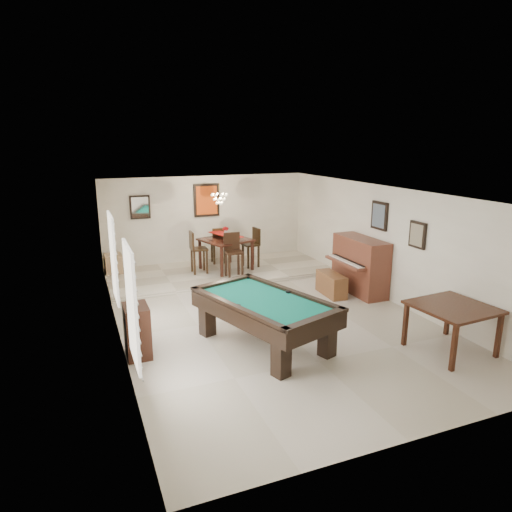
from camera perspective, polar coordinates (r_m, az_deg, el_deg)
ground_plane at (r=9.76m, az=1.32°, el=-7.43°), size 6.00×9.00×0.02m
wall_back at (r=13.51m, az=-6.18°, el=4.45°), size 6.00×0.04×2.60m
wall_front at (r=5.73m, az=19.68°, el=-10.42°), size 6.00×0.04×2.60m
wall_left at (r=8.66m, az=-17.21°, el=-1.80°), size 0.04×9.00×2.60m
wall_right at (r=10.86m, az=16.09°, el=1.50°), size 0.04×9.00×2.60m
ceiling at (r=9.12m, az=1.42°, el=7.98°), size 6.00×9.00×0.04m
dining_step at (r=12.63m, az=-4.48°, el=-2.01°), size 6.00×2.50×0.12m
window_left_front at (r=6.54m, az=-15.29°, el=-5.98°), size 0.06×1.00×1.70m
window_left_rear at (r=9.22m, az=-17.41°, el=-0.21°), size 0.06×1.00×1.70m
pool_table at (r=8.27m, az=1.03°, el=-8.29°), size 2.14×2.90×0.86m
square_table at (r=8.72m, az=23.17°, el=-8.34°), size 1.31×1.31×0.85m
upright_piano at (r=11.17m, az=12.21°, el=-1.22°), size 0.90×1.61×1.34m
piano_bench at (r=11.03m, az=9.39°, el=-3.50°), size 0.42×0.97×0.53m
apothecary_chest at (r=8.12m, az=-14.63°, el=-9.06°), size 0.40×0.60×0.90m
dining_table at (r=12.55m, az=-3.78°, el=0.50°), size 1.49×1.49×0.98m
flower_vase at (r=12.42m, az=-3.83°, el=3.18°), size 0.16×0.16×0.22m
dining_chair_south at (r=11.78m, az=-2.78°, el=0.04°), size 0.45×0.45×1.16m
dining_chair_north at (r=13.24m, az=-4.76°, el=1.38°), size 0.42×0.42×1.05m
dining_chair_west at (r=12.27m, az=-7.14°, el=0.48°), size 0.43×0.43×1.14m
dining_chair_east at (r=12.77m, az=-0.67°, el=1.05°), size 0.45×0.45×1.10m
corner_bench at (r=12.88m, az=-17.39°, el=-0.89°), size 0.44×0.55×0.49m
chandelier at (r=12.15m, az=-4.61°, el=7.66°), size 0.44×0.44×0.60m
back_painting at (r=13.38m, az=-6.20°, el=6.95°), size 0.75×0.06×0.95m
back_mirror at (r=13.02m, az=-14.30°, el=5.94°), size 0.55×0.06×0.65m
right_picture_upper at (r=10.96m, az=15.19°, el=4.88°), size 0.06×0.55×0.65m
right_picture_lower at (r=10.00m, az=19.55°, el=2.50°), size 0.06×0.45×0.55m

